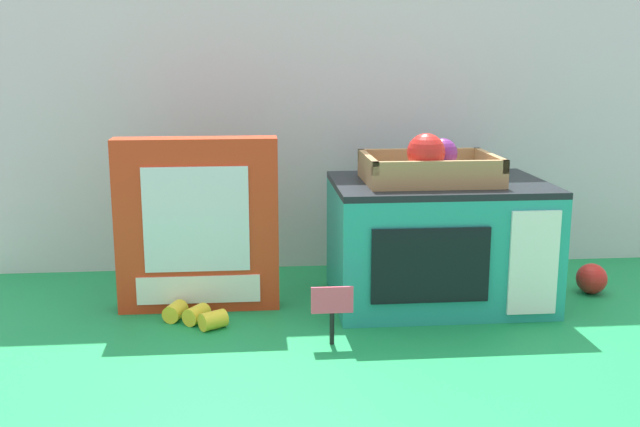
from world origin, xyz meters
TOP-DOWN VIEW (x-y plane):
  - ground_plane at (0.00, 0.00)m, footprint 1.70×1.70m
  - display_back_panel at (0.00, 0.31)m, footprint 1.61×0.03m
  - toy_microwave at (0.12, 0.04)m, footprint 0.40×0.29m
  - food_groups_crate at (0.10, 0.03)m, footprint 0.25×0.19m
  - cookie_set_box at (-0.34, 0.03)m, footprint 0.30×0.06m
  - price_sign at (-0.11, -0.17)m, footprint 0.07×0.01m
  - loose_toy_banana at (-0.34, -0.05)m, footprint 0.12×0.10m
  - loose_toy_apple at (0.44, 0.05)m, footprint 0.06×0.06m

SIDE VIEW (x-z plane):
  - ground_plane at x=0.00m, z-range 0.00..0.00m
  - loose_toy_banana at x=-0.34m, z-range 0.00..0.03m
  - loose_toy_apple at x=0.44m, z-range 0.00..0.06m
  - price_sign at x=-0.11m, z-range 0.02..0.12m
  - toy_microwave at x=0.12m, z-range 0.00..0.24m
  - cookie_set_box at x=-0.34m, z-range 0.00..0.32m
  - food_groups_crate at x=0.10m, z-range 0.22..0.31m
  - display_back_panel at x=0.00m, z-range 0.00..0.71m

